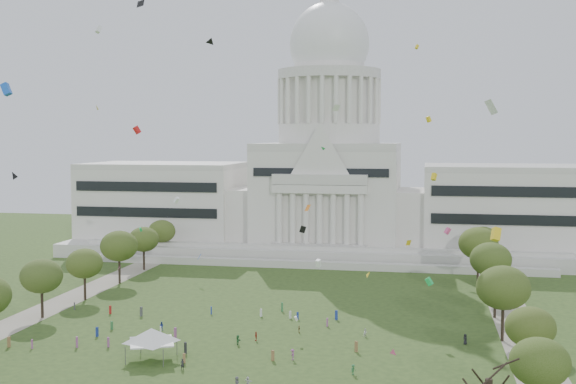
% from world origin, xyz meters
% --- Properties ---
extents(ground, '(400.00, 400.00, 0.00)m').
position_xyz_m(ground, '(0.00, 0.00, 0.00)').
color(ground, '#2E451B').
rests_on(ground, ground).
extents(capitol, '(160.00, 64.50, 91.30)m').
position_xyz_m(capitol, '(0.00, 113.59, 22.30)').
color(capitol, beige).
rests_on(capitol, ground).
extents(path_left, '(8.00, 160.00, 0.04)m').
position_xyz_m(path_left, '(-48.00, 30.00, 0.02)').
color(path_left, gray).
rests_on(path_left, ground).
extents(path_right, '(8.00, 160.00, 0.04)m').
position_xyz_m(path_right, '(48.00, 30.00, 0.02)').
color(path_right, gray).
rests_on(path_right, ground).
extents(row_tree_r_0, '(7.67, 7.67, 10.91)m').
position_xyz_m(row_tree_r_0, '(44.94, -19.59, 7.75)').
color(row_tree_r_0, black).
rests_on(row_tree_r_0, ground).
extents(row_tree_r_1, '(7.58, 7.58, 10.78)m').
position_xyz_m(row_tree_r_1, '(46.22, -1.75, 7.66)').
color(row_tree_r_1, black).
rests_on(row_tree_r_1, ground).
extents(row_tree_l_2, '(8.42, 8.42, 11.97)m').
position_xyz_m(row_tree_l_2, '(-45.04, 17.30, 8.51)').
color(row_tree_l_2, black).
rests_on(row_tree_l_2, ground).
extents(row_tree_r_2, '(9.55, 9.55, 13.58)m').
position_xyz_m(row_tree_r_2, '(44.17, 17.44, 9.66)').
color(row_tree_r_2, black).
rests_on(row_tree_r_2, ground).
extents(row_tree_l_3, '(8.12, 8.12, 11.55)m').
position_xyz_m(row_tree_l_3, '(-44.09, 33.92, 8.21)').
color(row_tree_l_3, black).
rests_on(row_tree_l_3, ground).
extents(row_tree_r_3, '(7.01, 7.01, 9.98)m').
position_xyz_m(row_tree_r_3, '(44.40, 34.48, 7.08)').
color(row_tree_r_3, black).
rests_on(row_tree_r_3, ground).
extents(row_tree_l_4, '(9.29, 9.29, 13.21)m').
position_xyz_m(row_tree_l_4, '(-44.08, 52.42, 9.39)').
color(row_tree_l_4, black).
rests_on(row_tree_l_4, ground).
extents(row_tree_r_4, '(9.19, 9.19, 13.06)m').
position_xyz_m(row_tree_r_4, '(44.76, 50.04, 9.29)').
color(row_tree_r_4, black).
rests_on(row_tree_r_4, ground).
extents(row_tree_l_5, '(8.33, 8.33, 11.85)m').
position_xyz_m(row_tree_l_5, '(-45.22, 71.01, 8.42)').
color(row_tree_l_5, black).
rests_on(row_tree_l_5, ground).
extents(row_tree_r_5, '(9.82, 9.82, 13.96)m').
position_xyz_m(row_tree_r_5, '(43.49, 70.19, 9.93)').
color(row_tree_r_5, black).
rests_on(row_tree_r_5, ground).
extents(row_tree_l_6, '(8.19, 8.19, 11.64)m').
position_xyz_m(row_tree_l_6, '(-46.87, 89.14, 8.27)').
color(row_tree_l_6, black).
rests_on(row_tree_l_6, ground).
extents(row_tree_r_6, '(8.42, 8.42, 11.97)m').
position_xyz_m(row_tree_r_6, '(45.96, 88.13, 8.51)').
color(row_tree_r_6, black).
rests_on(row_tree_r_6, ground).
extents(big_bare_tree, '(6.00, 5.00, 12.80)m').
position_xyz_m(big_bare_tree, '(38.00, -28.00, 8.67)').
color(big_bare_tree, black).
rests_on(big_bare_tree, ground).
extents(event_tent, '(12.64, 12.64, 5.36)m').
position_xyz_m(event_tent, '(-13.19, -4.49, 4.16)').
color(event_tent, '#4C4C4C').
rests_on(event_tent, ground).
extents(person_0, '(1.01, 1.07, 1.84)m').
position_xyz_m(person_0, '(37.59, 14.28, 0.92)').
color(person_0, '#26262B').
rests_on(person_0, ground).
extents(person_2, '(0.85, 0.82, 1.50)m').
position_xyz_m(person_2, '(19.98, 15.70, 0.75)').
color(person_2, silver).
rests_on(person_2, ground).
extents(person_3, '(1.03, 1.32, 1.81)m').
position_xyz_m(person_3, '(9.43, -0.28, 0.91)').
color(person_3, '#994C8C').
rests_on(person_3, ground).
extents(person_4, '(0.70, 1.04, 1.63)m').
position_xyz_m(person_4, '(0.98, 9.53, 0.81)').
color(person_4, '#B21E1E').
rests_on(person_4, ground).
extents(person_5, '(1.50, 1.65, 1.73)m').
position_xyz_m(person_5, '(-1.56, 6.51, 0.86)').
color(person_5, '#33723F').
rests_on(person_5, ground).
extents(person_6, '(0.96, 1.12, 1.94)m').
position_xyz_m(person_6, '(4.11, -15.47, 0.97)').
color(person_6, '#4C4C51').
rests_on(person_6, ground).
extents(person_7, '(0.77, 0.77, 1.73)m').
position_xyz_m(person_7, '(-6.62, -8.32, 0.87)').
color(person_7, '#26262B').
rests_on(person_7, ground).
extents(person_8, '(0.81, 0.50, 1.65)m').
position_xyz_m(person_8, '(-18.09, 12.87, 0.83)').
color(person_8, navy).
rests_on(person_8, ground).
extents(person_9, '(1.10, 1.18, 1.66)m').
position_xyz_m(person_9, '(19.90, -5.81, 0.83)').
color(person_9, '#33723F').
rests_on(person_9, ground).
extents(person_10, '(0.52, 0.84, 1.36)m').
position_xyz_m(person_10, '(7.64, 16.14, 0.68)').
color(person_10, olive).
rests_on(person_10, ground).
extents(person_11, '(1.47, 1.05, 1.47)m').
position_xyz_m(person_11, '(5.30, -13.81, 0.74)').
color(person_11, silver).
rests_on(person_11, ground).
extents(distant_crowd, '(61.72, 37.28, 1.94)m').
position_xyz_m(distant_crowd, '(-12.83, 12.48, 0.88)').
color(distant_crowd, olive).
rests_on(distant_crowd, ground).
extents(kite_swarm, '(88.20, 106.72, 60.56)m').
position_xyz_m(kite_swarm, '(2.24, 8.87, 28.01)').
color(kite_swarm, yellow).
rests_on(kite_swarm, ground).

